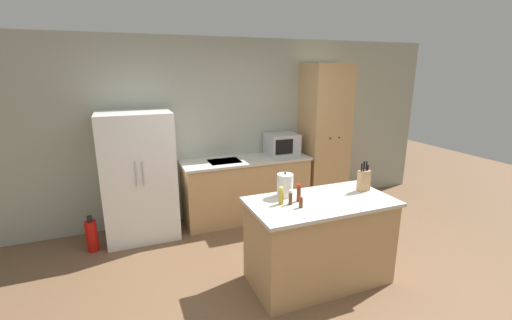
# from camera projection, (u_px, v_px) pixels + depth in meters

# --- Properties ---
(ground_plane) EXTENTS (14.00, 14.00, 0.00)m
(ground_plane) POSITION_uv_depth(u_px,v_px,m) (294.00, 302.00, 3.29)
(ground_plane) COLOR brown
(wall_back) EXTENTS (7.20, 0.06, 2.60)m
(wall_back) POSITION_uv_depth(u_px,v_px,m) (222.00, 130.00, 5.04)
(wall_back) COLOR #9EA393
(wall_back) RESTS_ON ground_plane
(refrigerator) EXTENTS (0.89, 0.68, 1.66)m
(refrigerator) POSITION_uv_depth(u_px,v_px,m) (139.00, 176.00, 4.40)
(refrigerator) COLOR white
(refrigerator) RESTS_ON ground_plane
(back_counter) EXTENTS (1.86, 0.63, 0.91)m
(back_counter) POSITION_uv_depth(u_px,v_px,m) (246.00, 188.00, 5.06)
(back_counter) COLOR tan
(back_counter) RESTS_ON ground_plane
(pantry_cabinet) EXTENTS (0.65, 0.59, 2.25)m
(pantry_cabinet) POSITION_uv_depth(u_px,v_px,m) (324.00, 137.00, 5.37)
(pantry_cabinet) COLOR tan
(pantry_cabinet) RESTS_ON ground_plane
(kitchen_island) EXTENTS (1.46, 0.78, 0.90)m
(kitchen_island) POSITION_uv_depth(u_px,v_px,m) (319.00, 241.00, 3.53)
(kitchen_island) COLOR tan
(kitchen_island) RESTS_ON ground_plane
(microwave) EXTENTS (0.46, 0.40, 0.31)m
(microwave) POSITION_uv_depth(u_px,v_px,m) (282.00, 144.00, 5.19)
(microwave) COLOR #B2B5B7
(microwave) RESTS_ON back_counter
(knife_block) EXTENTS (0.13, 0.07, 0.33)m
(knife_block) POSITION_uv_depth(u_px,v_px,m) (364.00, 180.00, 3.65)
(knife_block) COLOR tan
(knife_block) RESTS_ON kitchen_island
(spice_bottle_tall_dark) EXTENTS (0.04, 0.04, 0.11)m
(spice_bottle_tall_dark) POSITION_uv_depth(u_px,v_px,m) (301.00, 203.00, 3.22)
(spice_bottle_tall_dark) COLOR #563319
(spice_bottle_tall_dark) RESTS_ON kitchen_island
(spice_bottle_short_red) EXTENTS (0.04, 0.04, 0.18)m
(spice_bottle_short_red) POSITION_uv_depth(u_px,v_px,m) (299.00, 193.00, 3.37)
(spice_bottle_short_red) COLOR #563319
(spice_bottle_short_red) RESTS_ON kitchen_island
(spice_bottle_amber_oil) EXTENTS (0.05, 0.05, 0.17)m
(spice_bottle_amber_oil) POSITION_uv_depth(u_px,v_px,m) (281.00, 196.00, 3.30)
(spice_bottle_amber_oil) COLOR gold
(spice_bottle_amber_oil) RESTS_ON kitchen_island
(spice_bottle_green_herb) EXTENTS (0.04, 0.04, 0.14)m
(spice_bottle_green_herb) POSITION_uv_depth(u_px,v_px,m) (291.00, 198.00, 3.29)
(spice_bottle_green_herb) COLOR #563319
(spice_bottle_green_herb) RESTS_ON kitchen_island
(kettle) EXTENTS (0.17, 0.17, 0.26)m
(kettle) POSITION_uv_depth(u_px,v_px,m) (285.00, 185.00, 3.50)
(kettle) COLOR white
(kettle) RESTS_ON kitchen_island
(fire_extinguisher) EXTENTS (0.14, 0.14, 0.46)m
(fire_extinguisher) POSITION_uv_depth(u_px,v_px,m) (92.00, 235.00, 4.17)
(fire_extinguisher) COLOR red
(fire_extinguisher) RESTS_ON ground_plane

